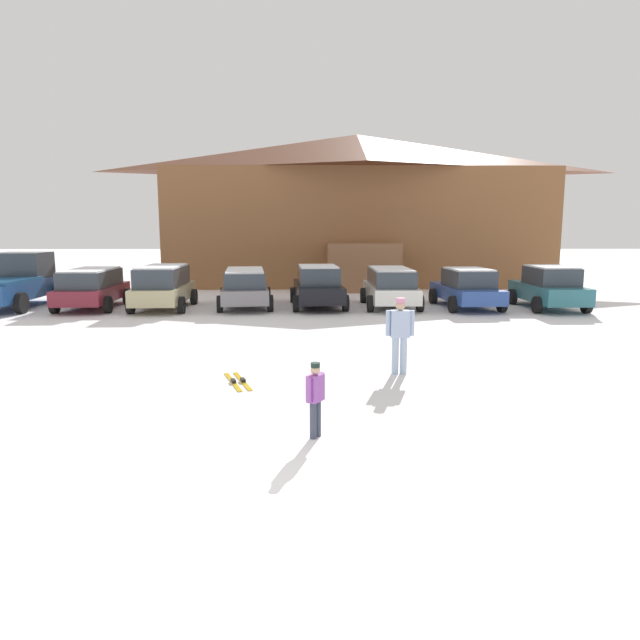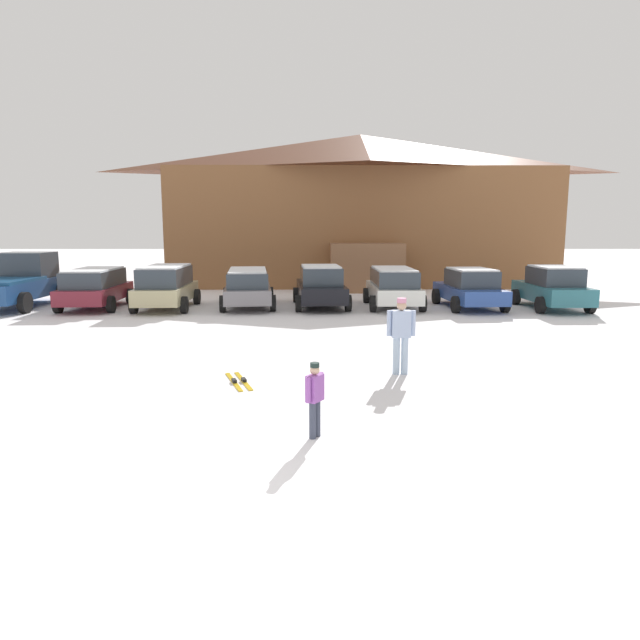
% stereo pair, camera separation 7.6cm
% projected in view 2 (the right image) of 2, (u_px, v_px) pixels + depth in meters
% --- Properties ---
extents(ground, '(160.00, 160.00, 0.00)m').
position_uv_depth(ground, '(210.00, 488.00, 6.97)').
color(ground, white).
extents(ski_lodge, '(21.24, 10.05, 8.32)m').
position_uv_depth(ski_lodge, '(358.00, 209.00, 32.53)').
color(ski_lodge, brown).
rests_on(ski_lodge, ground).
extents(parked_maroon_van, '(2.32, 4.28, 1.57)m').
position_uv_depth(parked_maroon_van, '(94.00, 287.00, 22.41)').
color(parked_maroon_van, maroon).
rests_on(parked_maroon_van, ground).
extents(parked_beige_suv, '(2.18, 4.22, 1.70)m').
position_uv_depth(parked_beige_suv, '(165.00, 286.00, 22.26)').
color(parked_beige_suv, tan).
rests_on(parked_beige_suv, ground).
extents(parked_grey_wagon, '(2.51, 4.92, 1.52)m').
position_uv_depth(parked_grey_wagon, '(247.00, 286.00, 22.88)').
color(parked_grey_wagon, gray).
rests_on(parked_grey_wagon, ground).
extents(parked_black_sedan, '(2.38, 4.67, 1.68)m').
position_uv_depth(parked_black_sedan, '(320.00, 286.00, 22.84)').
color(parked_black_sedan, black).
rests_on(parked_black_sedan, ground).
extents(parked_white_suv, '(2.16, 4.36, 1.58)m').
position_uv_depth(parked_white_suv, '(392.00, 286.00, 22.72)').
color(parked_white_suv, white).
rests_on(parked_white_suv, ground).
extents(parked_blue_hatchback, '(2.36, 4.37, 1.58)m').
position_uv_depth(parked_blue_hatchback, '(469.00, 288.00, 22.49)').
color(parked_blue_hatchback, '#2B4C9C').
rests_on(parked_blue_hatchback, ground).
extents(parked_teal_hatchback, '(2.13, 4.17, 1.69)m').
position_uv_depth(parked_teal_hatchback, '(551.00, 287.00, 22.25)').
color(parked_teal_hatchback, '#2C6D7A').
rests_on(parked_teal_hatchback, ground).
extents(pickup_truck, '(2.62, 5.50, 2.15)m').
position_uv_depth(pickup_truck, '(17.00, 282.00, 22.88)').
color(pickup_truck, navy).
rests_on(pickup_truck, ground).
extents(skier_adult_in_blue_parka, '(0.62, 0.24, 1.67)m').
position_uv_depth(skier_adult_in_blue_parka, '(400.00, 331.00, 12.27)').
color(skier_adult_in_blue_parka, '#A3B9D1').
rests_on(skier_adult_in_blue_parka, ground).
extents(skier_child_in_purple_jacket, '(0.29, 0.38, 1.16)m').
position_uv_depth(skier_child_in_purple_jacket, '(314.00, 395.00, 8.56)').
color(skier_child_in_purple_jacket, '#3A4052').
rests_on(skier_child_in_purple_jacket, ground).
extents(pair_of_skis, '(0.76, 1.49, 0.08)m').
position_uv_depth(pair_of_skis, '(238.00, 381.00, 11.76)').
color(pair_of_skis, gold).
rests_on(pair_of_skis, ground).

